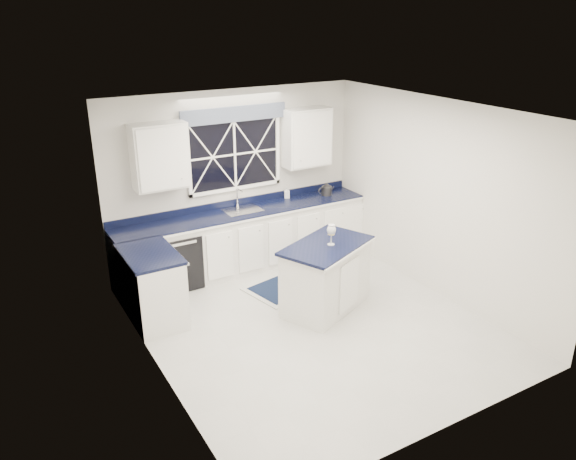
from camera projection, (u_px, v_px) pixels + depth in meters
ground at (313, 324)px, 7.19m from camera, size 4.50×4.50×0.00m
back_wall at (234, 180)px, 8.49m from camera, size 4.00×0.10×2.70m
base_cabinets at (230, 249)px, 8.30m from camera, size 3.99×1.60×0.90m
countertop at (244, 212)px, 8.41m from camera, size 3.98×0.64×0.04m
dishwasher at (176, 258)px, 8.08m from camera, size 0.60×0.58×0.82m
window at (235, 149)px, 8.28m from camera, size 1.65×0.09×1.26m
upper_cabinets at (238, 146)px, 8.15m from camera, size 3.10×0.34×0.90m
faucet at (238, 197)px, 8.50m from camera, size 0.05×0.20×0.30m
island at (326, 276)px, 7.42m from camera, size 1.44×1.18×0.93m
rug at (292, 284)px, 8.20m from camera, size 1.45×1.06×0.02m
kettle at (327, 189)px, 9.09m from camera, size 0.28×0.19×0.20m
wine_glass at (331, 231)px, 7.17m from camera, size 0.12×0.12×0.28m
soap_bottle at (287, 192)px, 8.95m from camera, size 0.11×0.11×0.18m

